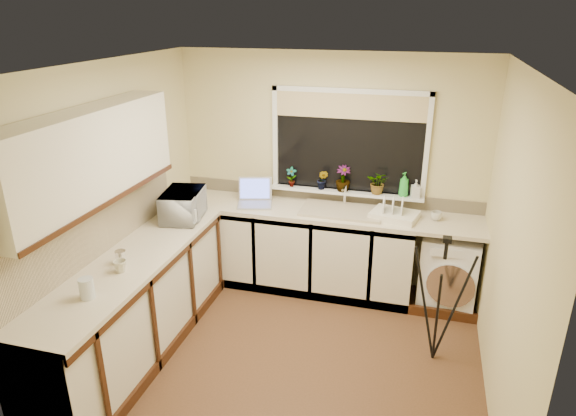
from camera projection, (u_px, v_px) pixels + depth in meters
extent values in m
plane|color=brown|center=(292.00, 354.00, 4.45)|extent=(3.20, 3.20, 0.00)
plane|color=white|center=(293.00, 66.00, 3.55)|extent=(3.20, 3.20, 0.00)
plane|color=beige|center=(329.00, 171.00, 5.35)|extent=(3.20, 0.00, 3.20)
plane|color=beige|center=(219.00, 336.00, 2.66)|extent=(3.20, 0.00, 3.20)
plane|color=beige|center=(114.00, 207.00, 4.40)|extent=(0.00, 3.00, 3.00)
plane|color=beige|center=(509.00, 250.00, 3.61)|extent=(0.00, 3.00, 3.00)
cube|color=silver|center=(291.00, 248.00, 5.45)|extent=(2.55, 0.60, 0.86)
cube|color=silver|center=(136.00, 309.00, 4.35)|extent=(0.54, 2.40, 0.86)
cube|color=beige|center=(322.00, 212.00, 5.21)|extent=(3.20, 0.60, 0.04)
cube|color=beige|center=(130.00, 262.00, 4.18)|extent=(0.60, 2.40, 0.04)
cube|color=silver|center=(88.00, 157.00, 3.74)|extent=(0.28, 1.90, 0.70)
cube|color=beige|center=(96.00, 231.00, 4.16)|extent=(0.02, 2.40, 0.45)
cube|color=beige|center=(328.00, 194.00, 5.43)|extent=(3.20, 0.02, 0.14)
cube|color=black|center=(349.00, 143.00, 5.17)|extent=(1.50, 0.02, 1.00)
cube|color=tan|center=(350.00, 106.00, 5.01)|extent=(1.50, 0.02, 0.25)
cube|color=white|center=(346.00, 192.00, 5.31)|extent=(1.60, 0.14, 0.03)
cube|color=tan|center=(342.00, 211.00, 5.14)|extent=(0.82, 0.46, 0.03)
cylinder|color=silver|center=(345.00, 195.00, 5.27)|extent=(0.03, 0.03, 0.24)
cube|color=white|center=(450.00, 270.00, 5.07)|extent=(0.61, 0.59, 0.77)
cube|color=#9A99A1|center=(255.00, 205.00, 5.31)|extent=(0.41, 0.34, 0.02)
cube|color=#5A6FF5|center=(255.00, 188.00, 5.42)|extent=(0.36, 0.18, 0.24)
cylinder|color=white|center=(186.00, 215.00, 4.79)|extent=(0.17, 0.17, 0.22)
cube|color=white|center=(395.00, 215.00, 4.98)|extent=(0.50, 0.42, 0.07)
cylinder|color=silver|center=(87.00, 288.00, 3.59)|extent=(0.11, 0.11, 0.15)
cylinder|color=silver|center=(121.00, 258.00, 4.08)|extent=(0.09, 0.09, 0.12)
imported|color=white|center=(183.00, 205.00, 4.94)|extent=(0.43, 0.57, 0.28)
imported|color=#999999|center=(291.00, 177.00, 5.39)|extent=(0.12, 0.09, 0.21)
imported|color=#999999|center=(322.00, 180.00, 5.31)|extent=(0.13, 0.12, 0.21)
imported|color=#999999|center=(343.00, 179.00, 5.25)|extent=(0.19, 0.19, 0.27)
imported|color=#999999|center=(378.00, 183.00, 5.17)|extent=(0.25, 0.22, 0.24)
imported|color=green|center=(404.00, 184.00, 5.11)|extent=(0.13, 0.13, 0.25)
imported|color=#999999|center=(416.00, 189.00, 5.08)|extent=(0.10, 0.10, 0.18)
imported|color=beige|center=(436.00, 216.00, 4.94)|extent=(0.12, 0.12, 0.09)
imported|color=beige|center=(120.00, 266.00, 3.96)|extent=(0.13, 0.13, 0.10)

